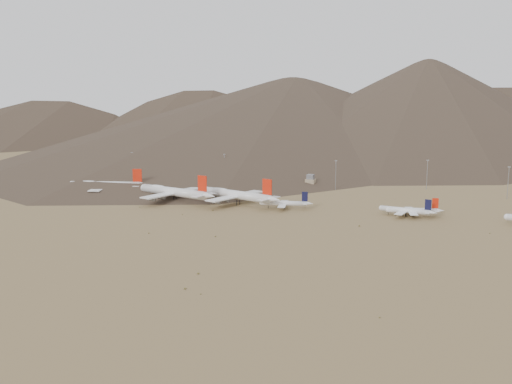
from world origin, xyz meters
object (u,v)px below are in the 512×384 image
at_px(widebody_centre, 174,192).
at_px(control_tower, 310,182).
at_px(widebody_west, 106,185).
at_px(widebody_east, 237,195).
at_px(narrowbody_a, 285,203).
at_px(narrowbody_b, 407,210).

relative_size(widebody_centre, control_tower, 6.17).
bearing_deg(widebody_centre, widebody_west, -176.05).
height_order(widebody_east, narrowbody_a, widebody_east).
relative_size(narrowbody_a, narrowbody_b, 0.98).
relative_size(widebody_west, widebody_east, 0.95).
xyz_separation_m(widebody_centre, control_tower, (80.26, 99.90, -2.44)).
bearing_deg(narrowbody_a, widebody_centre, 169.79).
bearing_deg(widebody_west, control_tower, 13.53).
xyz_separation_m(widebody_west, widebody_centre, (70.74, -13.86, 0.62)).
distance_m(widebody_east, narrowbody_b, 122.19).
bearing_deg(narrowbody_b, widebody_centre, -167.89).
bearing_deg(widebody_east, narrowbody_a, 14.15).
relative_size(widebody_west, widebody_centre, 0.92).
height_order(widebody_east, control_tower, widebody_east).
distance_m(narrowbody_a, control_tower, 97.05).
distance_m(widebody_east, control_tower, 99.14).
bearing_deg(narrowbody_a, widebody_east, 164.17).
height_order(narrowbody_a, narrowbody_b, narrowbody_b).
bearing_deg(control_tower, narrowbody_b, -45.43).
height_order(widebody_centre, widebody_east, widebody_centre).
distance_m(widebody_centre, widebody_east, 50.19).
bearing_deg(narrowbody_a, widebody_west, 163.88).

